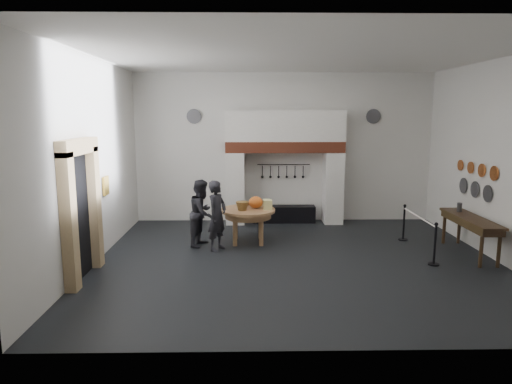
{
  "coord_description": "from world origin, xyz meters",
  "views": [
    {
      "loc": [
        -1.1,
        -9.89,
        3.27
      ],
      "look_at": [
        -0.89,
        1.31,
        1.35
      ],
      "focal_mm": 32.0,
      "sensor_mm": 36.0,
      "label": 1
    }
  ],
  "objects_px": {
    "visitor_far": "(202,213)",
    "barrier_post_far": "(404,223)",
    "visitor_near": "(217,216)",
    "work_table": "(248,210)",
    "barrier_post_near": "(435,245)",
    "iron_range": "(284,214)",
    "side_table": "(471,218)"
  },
  "relations": [
    {
      "from": "iron_range",
      "to": "barrier_post_far",
      "type": "height_order",
      "value": "barrier_post_far"
    },
    {
      "from": "work_table",
      "to": "visitor_far",
      "type": "xyz_separation_m",
      "value": [
        -1.15,
        -0.25,
        -0.0
      ]
    },
    {
      "from": "work_table",
      "to": "barrier_post_near",
      "type": "relative_size",
      "value": 1.54
    },
    {
      "from": "work_table",
      "to": "visitor_near",
      "type": "relative_size",
      "value": 0.81
    },
    {
      "from": "visitor_near",
      "to": "barrier_post_near",
      "type": "relative_size",
      "value": 1.89
    },
    {
      "from": "visitor_near",
      "to": "side_table",
      "type": "relative_size",
      "value": 0.77
    },
    {
      "from": "barrier_post_near",
      "to": "barrier_post_far",
      "type": "distance_m",
      "value": 2.0
    },
    {
      "from": "iron_range",
      "to": "barrier_post_near",
      "type": "height_order",
      "value": "barrier_post_near"
    },
    {
      "from": "visitor_near",
      "to": "barrier_post_near",
      "type": "bearing_deg",
      "value": -75.63
    },
    {
      "from": "visitor_near",
      "to": "barrier_post_near",
      "type": "height_order",
      "value": "visitor_near"
    },
    {
      "from": "work_table",
      "to": "barrier_post_near",
      "type": "bearing_deg",
      "value": -24.79
    },
    {
      "from": "work_table",
      "to": "barrier_post_near",
      "type": "distance_m",
      "value": 4.5
    },
    {
      "from": "iron_range",
      "to": "side_table",
      "type": "relative_size",
      "value": 0.86
    },
    {
      "from": "iron_range",
      "to": "work_table",
      "type": "relative_size",
      "value": 1.37
    },
    {
      "from": "iron_range",
      "to": "barrier_post_far",
      "type": "xyz_separation_m",
      "value": [
        2.98,
        -2.09,
        0.2
      ]
    },
    {
      "from": "iron_range",
      "to": "work_table",
      "type": "height_order",
      "value": "work_table"
    },
    {
      "from": "visitor_far",
      "to": "barrier_post_near",
      "type": "relative_size",
      "value": 1.86
    },
    {
      "from": "iron_range",
      "to": "barrier_post_far",
      "type": "bearing_deg",
      "value": -35.11
    },
    {
      "from": "iron_range",
      "to": "visitor_near",
      "type": "distance_m",
      "value": 3.46
    },
    {
      "from": "barrier_post_far",
      "to": "iron_range",
      "type": "bearing_deg",
      "value": 144.89
    },
    {
      "from": "barrier_post_near",
      "to": "iron_range",
      "type": "bearing_deg",
      "value": 126.04
    },
    {
      "from": "side_table",
      "to": "barrier_post_near",
      "type": "height_order",
      "value": "same"
    },
    {
      "from": "work_table",
      "to": "side_table",
      "type": "distance_m",
      "value": 5.32
    },
    {
      "from": "visitor_near",
      "to": "visitor_far",
      "type": "relative_size",
      "value": 1.02
    },
    {
      "from": "visitor_near",
      "to": "visitor_far",
      "type": "distance_m",
      "value": 0.57
    },
    {
      "from": "visitor_far",
      "to": "barrier_post_far",
      "type": "bearing_deg",
      "value": -68.43
    },
    {
      "from": "visitor_far",
      "to": "visitor_near",
      "type": "bearing_deg",
      "value": -117.5
    },
    {
      "from": "visitor_far",
      "to": "side_table",
      "type": "height_order",
      "value": "visitor_far"
    },
    {
      "from": "barrier_post_far",
      "to": "barrier_post_near",
      "type": "bearing_deg",
      "value": -90.0
    },
    {
      "from": "visitor_far",
      "to": "barrier_post_far",
      "type": "xyz_separation_m",
      "value": [
        5.22,
        0.37,
        -0.39
      ]
    },
    {
      "from": "visitor_far",
      "to": "iron_range",
      "type": "bearing_deg",
      "value": -24.75
    },
    {
      "from": "visitor_near",
      "to": "barrier_post_near",
      "type": "distance_m",
      "value": 4.99
    }
  ]
}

